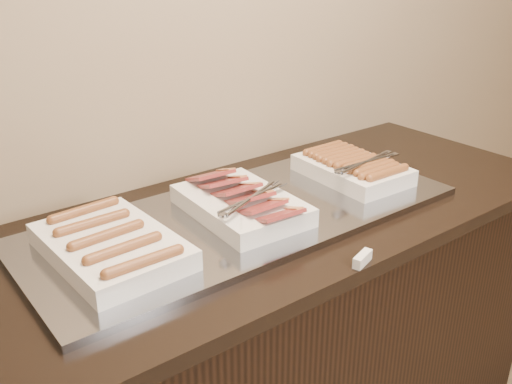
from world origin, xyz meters
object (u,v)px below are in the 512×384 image
at_px(dish_center, 242,203).
at_px(warming_tray, 245,215).
at_px(counter, 247,350).
at_px(dish_left, 111,245).
at_px(dish_right, 353,167).

bearing_deg(dish_center, warming_tray, 18.79).
relative_size(counter, warming_tray, 1.72).
xyz_separation_m(warming_tray, dish_center, (-0.01, -0.00, 0.04)).
xyz_separation_m(dish_left, dish_center, (0.37, -0.00, 0.00)).
bearing_deg(warming_tray, dish_right, -0.57).
height_order(warming_tray, dish_left, dish_left).
distance_m(warming_tray, dish_right, 0.42).
bearing_deg(dish_right, dish_center, -177.84).
bearing_deg(warming_tray, counter, 0.00).
height_order(counter, dish_left, dish_left).
xyz_separation_m(dish_left, dish_right, (0.80, -0.00, 0.01)).
height_order(warming_tray, dish_right, dish_right).
xyz_separation_m(warming_tray, dish_left, (-0.39, 0.00, 0.04)).
bearing_deg(counter, warming_tray, 180.00).
bearing_deg(dish_left, counter, -2.41).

